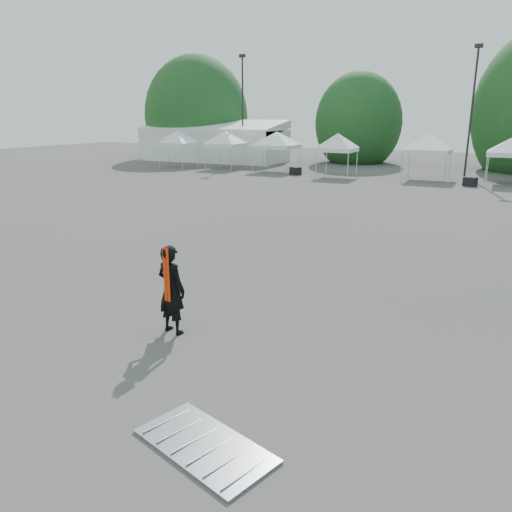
% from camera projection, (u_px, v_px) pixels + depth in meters
% --- Properties ---
extents(ground, '(120.00, 120.00, 0.00)m').
position_uv_depth(ground, '(244.00, 295.00, 13.40)').
color(ground, '#474442').
rests_on(ground, ground).
extents(marquee, '(15.00, 6.25, 4.23)m').
position_uv_depth(marquee, '(214.00, 142.00, 52.44)').
color(marquee, white).
rests_on(marquee, ground).
extents(light_pole_west, '(0.60, 0.25, 10.30)m').
position_uv_depth(light_pole_west, '(243.00, 104.00, 48.84)').
color(light_pole_west, black).
rests_on(light_pole_west, ground).
extents(light_pole_east, '(0.60, 0.25, 9.80)m').
position_uv_depth(light_pole_east, '(472.00, 104.00, 38.19)').
color(light_pole_east, black).
rests_on(light_pole_east, ground).
extents(tree_far_w, '(4.80, 4.80, 7.30)m').
position_uv_depth(tree_far_w, '(196.00, 116.00, 56.04)').
color(tree_far_w, '#382314').
rests_on(tree_far_w, ground).
extents(tree_mid_w, '(4.16, 4.16, 6.33)m').
position_uv_depth(tree_mid_w, '(358.00, 123.00, 50.23)').
color(tree_mid_w, '#382314').
rests_on(tree_mid_w, ground).
extents(tent_a, '(3.86, 3.86, 3.88)m').
position_uv_depth(tent_a, '(178.00, 133.00, 45.83)').
color(tent_a, silver).
rests_on(tent_a, ground).
extents(tent_b, '(4.10, 4.10, 3.88)m').
position_uv_depth(tent_b, '(225.00, 134.00, 44.60)').
color(tent_b, silver).
rests_on(tent_b, ground).
extents(tent_c, '(4.65, 4.65, 3.88)m').
position_uv_depth(tent_c, '(277.00, 135.00, 42.56)').
color(tent_c, silver).
rests_on(tent_c, ground).
extents(tent_d, '(3.88, 3.88, 3.88)m').
position_uv_depth(tent_d, '(338.00, 137.00, 38.60)').
color(tent_d, silver).
rests_on(tent_d, ground).
extents(tent_e, '(4.59, 4.59, 3.88)m').
position_uv_depth(tent_e, '(429.00, 138.00, 36.92)').
color(tent_e, silver).
rests_on(tent_e, ground).
extents(man, '(0.80, 0.60, 2.00)m').
position_uv_depth(man, '(171.00, 289.00, 10.86)').
color(man, black).
rests_on(man, ground).
extents(barrier_mid, '(2.33, 1.64, 0.07)m').
position_uv_depth(barrier_mid, '(205.00, 445.00, 7.25)').
color(barrier_mid, '#9FA2A7').
rests_on(barrier_mid, ground).
extents(crate_west, '(1.00, 0.91, 0.63)m').
position_uv_depth(crate_west, '(295.00, 171.00, 40.41)').
color(crate_west, black).
rests_on(crate_west, ground).
extents(crate_mid, '(0.96, 0.86, 0.62)m').
position_uv_depth(crate_mid, '(470.00, 182.00, 33.92)').
color(crate_mid, black).
rests_on(crate_mid, ground).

